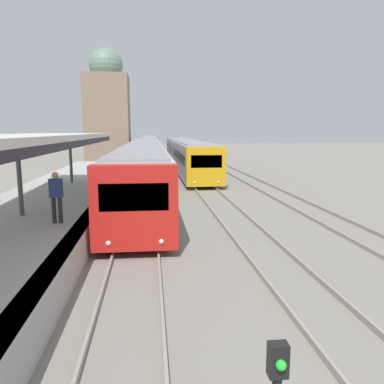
% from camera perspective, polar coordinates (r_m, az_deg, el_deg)
% --- Properties ---
extents(platform_canopy, '(4.00, 21.32, 2.82)m').
position_cam_1_polar(platform_canopy, '(14.23, -25.01, 7.41)').
color(platform_canopy, beige).
rests_on(platform_canopy, station_platform).
extents(person_on_platform, '(0.40, 0.22, 1.66)m').
position_cam_1_polar(person_on_platform, '(12.76, -19.99, -0.34)').
color(person_on_platform, '#2D2D33').
rests_on(person_on_platform, station_platform).
extents(train_near, '(2.72, 61.95, 3.06)m').
position_cam_1_polar(train_near, '(42.29, -7.03, 6.17)').
color(train_near, red).
rests_on(train_near, ground_plane).
extents(train_far, '(2.69, 30.86, 3.02)m').
position_cam_1_polar(train_far, '(40.16, -1.04, 6.05)').
color(train_far, gold).
rests_on(train_far, ground_plane).
extents(distant_domed_building, '(5.50, 5.50, 14.25)m').
position_cam_1_polar(distant_domed_building, '(50.37, -12.76, 12.22)').
color(distant_domed_building, '#89705B').
rests_on(distant_domed_building, ground_plane).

